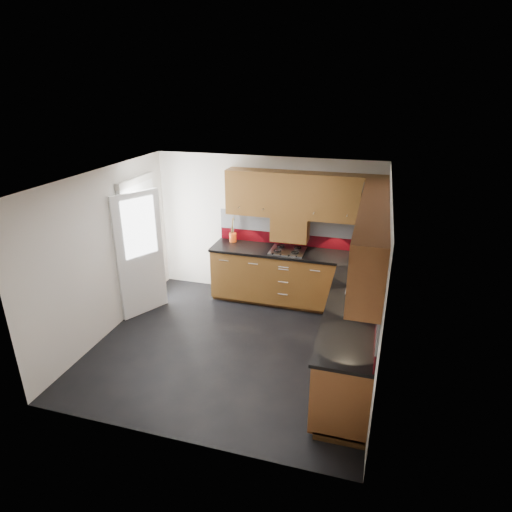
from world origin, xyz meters
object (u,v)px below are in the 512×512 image
(food_processor, at_px, (361,260))
(utensil_pot, at_px, (233,236))
(gas_hob, at_px, (287,251))
(toaster, at_px, (363,252))

(food_processor, bearing_deg, utensil_pot, 164.78)
(gas_hob, height_order, toaster, toaster)
(toaster, relative_size, food_processor, 0.92)
(gas_hob, bearing_deg, utensil_pot, 168.51)
(toaster, bearing_deg, utensil_pot, 177.39)
(gas_hob, bearing_deg, toaster, 5.02)
(utensil_pot, xyz_separation_m, toaster, (2.19, -0.10, -0.01))
(utensil_pot, distance_m, toaster, 2.19)
(food_processor, bearing_deg, gas_hob, 161.70)
(gas_hob, relative_size, food_processor, 1.84)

